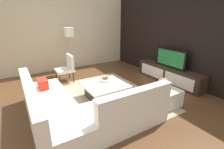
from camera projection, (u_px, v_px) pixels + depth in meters
name	position (u px, v px, depth m)	size (l,w,h in m)	color
ground_plane	(104.00, 100.00, 4.20)	(14.00, 14.00, 0.00)	brown
feature_wall_back	(180.00, 38.00, 5.06)	(6.40, 0.12, 2.80)	black
side_wall_left	(68.00, 33.00, 6.40)	(0.12, 5.20, 2.80)	beige
area_rug	(102.00, 98.00, 4.28)	(3.10, 2.64, 0.01)	tan
media_console	(169.00, 74.00, 5.30)	(2.32, 0.44, 0.50)	#332319
television	(171.00, 58.00, 5.12)	(1.10, 0.06, 0.57)	black
sectional_couch	(78.00, 109.00, 3.24)	(2.51, 2.40, 0.85)	white
coffee_table	(105.00, 91.00, 4.26)	(0.98, 1.04, 0.38)	#332319
accent_chair_near	(67.00, 67.00, 5.29)	(0.53, 0.51, 0.87)	#332319
floor_lamp	(69.00, 35.00, 5.86)	(0.34, 0.34, 1.65)	#A5A5AA
ottoman	(162.00, 97.00, 3.94)	(0.70, 0.70, 0.40)	white
fruit_bowl	(105.00, 79.00, 4.38)	(0.28, 0.28, 0.14)	silver
decorative_ball	(163.00, 84.00, 3.83)	(0.28, 0.28, 0.28)	#997247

